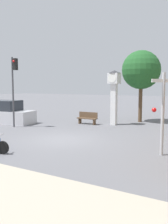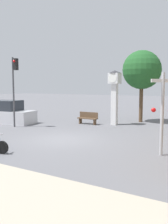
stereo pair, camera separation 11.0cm
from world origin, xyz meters
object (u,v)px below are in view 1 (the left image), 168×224
object	(u,v)px
bench	(87,118)
parked_car	(7,114)
clock_tower	(114,89)
traffic_light	(14,80)
street_tree	(141,70)
railroad_crossing_signal	(163,110)

from	to	relation	value
bench	parked_car	distance (m)	6.38
clock_tower	traffic_light	bearing A→B (deg)	-140.21
street_tree	parked_car	bearing A→B (deg)	-145.98
street_tree	parked_car	world-z (taller)	street_tree
bench	parked_car	bearing A→B (deg)	-154.30
street_tree	traffic_light	bearing A→B (deg)	-133.79
street_tree	parked_car	xyz separation A→B (m)	(-8.86, -5.98, -3.44)
clock_tower	street_tree	xyz separation A→B (m)	(1.25, 2.48, 1.48)
traffic_light	railroad_crossing_signal	distance (m)	11.01
traffic_light	parked_car	distance (m)	3.50
street_tree	bench	size ratio (longest dim) A/B	3.60
clock_tower	railroad_crossing_signal	xyz separation A→B (m)	(5.15, -6.65, -0.78)
street_tree	clock_tower	bearing A→B (deg)	-116.75
clock_tower	traffic_light	world-z (taller)	traffic_light
traffic_light	parked_car	size ratio (longest dim) A/B	1.12
bench	parked_car	xyz separation A→B (m)	(-5.74, -2.76, 0.26)
railroad_crossing_signal	bench	distance (m)	9.29
clock_tower	parked_car	xyz separation A→B (m)	(-7.61, -3.51, -1.96)
bench	parked_car	size ratio (longest dim) A/B	0.36
traffic_light	bench	distance (m)	6.10
parked_car	street_tree	bearing A→B (deg)	25.66
railroad_crossing_signal	parked_car	bearing A→B (deg)	166.18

